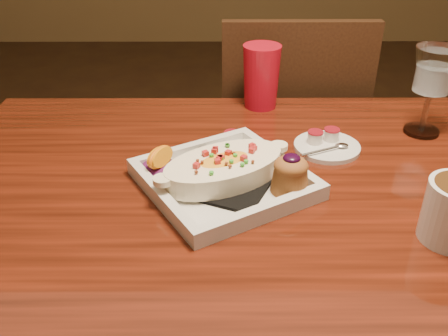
{
  "coord_description": "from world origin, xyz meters",
  "views": [
    {
      "loc": [
        -0.2,
        -0.73,
        1.24
      ],
      "look_at": [
        -0.2,
        0.07,
        0.77
      ],
      "focal_mm": 40.0,
      "sensor_mm": 36.0,
      "label": 1
    }
  ],
  "objects_px": {
    "table": "(329,239)",
    "plate": "(229,173)",
    "chair_far": "(286,148)",
    "goblet": "(433,75)",
    "red_tumbler": "(261,77)",
    "saucer": "(326,145)"
  },
  "relations": [
    {
      "from": "goblet",
      "to": "red_tumbler",
      "type": "height_order",
      "value": "goblet"
    },
    {
      "from": "goblet",
      "to": "table",
      "type": "bearing_deg",
      "value": -133.5
    },
    {
      "from": "plate",
      "to": "goblet",
      "type": "bearing_deg",
      "value": -3.76
    },
    {
      "from": "plate",
      "to": "red_tumbler",
      "type": "height_order",
      "value": "red_tumbler"
    },
    {
      "from": "table",
      "to": "chair_far",
      "type": "distance_m",
      "value": 0.65
    },
    {
      "from": "table",
      "to": "saucer",
      "type": "relative_size",
      "value": 10.98
    },
    {
      "from": "saucer",
      "to": "chair_far",
      "type": "bearing_deg",
      "value": 91.85
    },
    {
      "from": "goblet",
      "to": "chair_far",
      "type": "bearing_deg",
      "value": 122.37
    },
    {
      "from": "saucer",
      "to": "table",
      "type": "bearing_deg",
      "value": -94.68
    },
    {
      "from": "chair_far",
      "to": "plate",
      "type": "bearing_deg",
      "value": 72.47
    },
    {
      "from": "chair_far",
      "to": "goblet",
      "type": "xyz_separation_m",
      "value": [
        0.24,
        -0.38,
        0.38
      ]
    },
    {
      "from": "table",
      "to": "saucer",
      "type": "height_order",
      "value": "saucer"
    },
    {
      "from": "table",
      "to": "plate",
      "type": "bearing_deg",
      "value": 169.96
    },
    {
      "from": "table",
      "to": "goblet",
      "type": "relative_size",
      "value": 7.86
    },
    {
      "from": "chair_far",
      "to": "table",
      "type": "bearing_deg",
      "value": 90.0
    },
    {
      "from": "table",
      "to": "red_tumbler",
      "type": "bearing_deg",
      "value": 104.9
    },
    {
      "from": "chair_far",
      "to": "red_tumbler",
      "type": "relative_size",
      "value": 6.15
    },
    {
      "from": "chair_far",
      "to": "saucer",
      "type": "distance_m",
      "value": 0.52
    },
    {
      "from": "saucer",
      "to": "goblet",
      "type": "bearing_deg",
      "value": 18.29
    },
    {
      "from": "plate",
      "to": "goblet",
      "type": "distance_m",
      "value": 0.49
    },
    {
      "from": "plate",
      "to": "goblet",
      "type": "height_order",
      "value": "goblet"
    },
    {
      "from": "saucer",
      "to": "red_tumbler",
      "type": "xyz_separation_m",
      "value": [
        -0.12,
        0.22,
        0.07
      ]
    }
  ]
}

